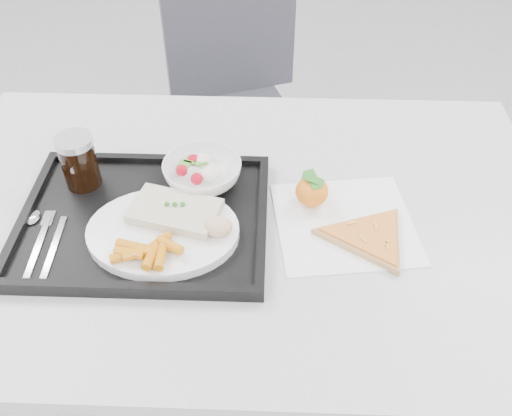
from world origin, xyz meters
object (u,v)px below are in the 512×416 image
table (240,236)px  tangerine (312,191)px  tray (145,220)px  dinner_plate (163,232)px  chair (230,90)px  salad_bowl (203,173)px  cola_glass (79,160)px  pizza_slice (369,237)px

table → tangerine: 0.17m
tangerine → tray: bearing=-168.7°
tray → dinner_plate: dinner_plate is taller
dinner_plate → tangerine: 0.29m
chair → salad_bowl: 0.75m
chair → dinner_plate: size_ratio=3.44×
chair → cola_glass: bearing=-107.6°
pizza_slice → chair: bearing=110.5°
tangerine → table: bearing=-170.7°
tray → tangerine: tangerine is taller
table → tangerine: tangerine is taller
tray → tangerine: bearing=11.3°
tray → cola_glass: cola_glass is taller
cola_glass → pizza_slice: size_ratio=0.47×
chair → dinner_plate: chair is taller
table → cola_glass: bearing=170.0°
table → tangerine: (0.13, 0.02, 0.10)m
chair → cola_glass: 0.81m
table → salad_bowl: (-0.08, 0.06, 0.11)m
salad_bowl → tray: bearing=-133.3°
tray → table: bearing=12.8°
tangerine → pizza_slice: size_ratio=0.29×
chair → cola_glass: size_ratio=8.61×
chair → salad_bowl: bearing=-89.6°
table → cola_glass: cola_glass is taller
pizza_slice → tangerine: bearing=137.7°
table → pizza_slice: pizza_slice is taller
table → dinner_plate: (-0.13, -0.08, 0.09)m
chair → pizza_slice: bearing=-69.5°
table → salad_bowl: bearing=139.3°
table → tray: tray is taller
tray → tangerine: 0.32m
tray → salad_bowl: bearing=46.7°
salad_bowl → pizza_slice: (0.31, -0.13, -0.03)m
salad_bowl → table: bearing=-40.7°
tray → chair: bearing=83.4°
cola_glass → pizza_slice: 0.56m
table → cola_glass: (-0.31, 0.05, 0.14)m
chair → cola_glass: (-0.23, -0.72, 0.28)m
tangerine → dinner_plate: bearing=-158.4°
table → chair: size_ratio=1.29×
table → dinner_plate: 0.18m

